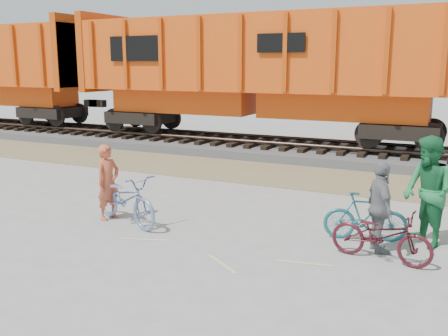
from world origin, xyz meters
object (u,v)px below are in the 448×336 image
(bicycle_teal, at_px, (365,217))
(person_woman, at_px, (380,208))
(bicycle_maroon, at_px, (381,235))
(person_man, at_px, (428,192))
(person_solo, at_px, (108,182))
(bicycle_blue, at_px, (125,199))
(hopper_car_center, at_px, (258,69))

(bicycle_teal, distance_m, person_woman, 0.67)
(bicycle_maroon, height_order, person_man, person_man)
(bicycle_maroon, distance_m, person_solo, 5.46)
(person_woman, bearing_deg, bicycle_blue, 68.37)
(hopper_car_center, distance_m, bicycle_maroon, 10.96)
(person_man, bearing_deg, hopper_car_center, -177.27)
(person_man, bearing_deg, bicycle_teal, -115.01)
(person_man, bearing_deg, person_woman, -81.46)
(bicycle_blue, bearing_deg, bicycle_teal, -56.69)
(hopper_car_center, xyz_separation_m, person_man, (6.37, -7.86, -2.03))
(bicycle_blue, height_order, bicycle_teal, bicycle_blue)
(bicycle_maroon, relative_size, person_woman, 1.05)
(hopper_car_center, bearing_deg, person_man, -50.96)
(person_solo, relative_size, person_woman, 0.99)
(bicycle_blue, bearing_deg, bicycle_maroon, -67.85)
(bicycle_teal, relative_size, person_woman, 0.95)
(hopper_car_center, distance_m, person_man, 10.32)
(person_solo, xyz_separation_m, person_woman, (5.35, 0.48, 0.01))
(hopper_car_center, xyz_separation_m, bicycle_teal, (5.37, -8.06, -2.56))
(bicycle_blue, xyz_separation_m, person_man, (5.54, 1.27, 0.46))
(bicycle_maroon, bearing_deg, person_man, -20.50)
(bicycle_blue, xyz_separation_m, person_solo, (-0.50, 0.10, 0.26))
(bicycle_teal, height_order, bicycle_maroon, bicycle_teal)
(bicycle_maroon, distance_m, person_man, 1.35)
(hopper_car_center, relative_size, person_man, 7.15)
(person_solo, bearing_deg, person_woman, -75.35)
(person_solo, bearing_deg, bicycle_teal, -69.60)
(bicycle_blue, relative_size, bicycle_teal, 1.32)
(person_woman, bearing_deg, bicycle_maroon, 165.58)
(bicycle_maroon, bearing_deg, person_solo, 98.88)
(bicycle_teal, distance_m, bicycle_maroon, 0.98)
(person_solo, distance_m, person_woman, 5.37)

